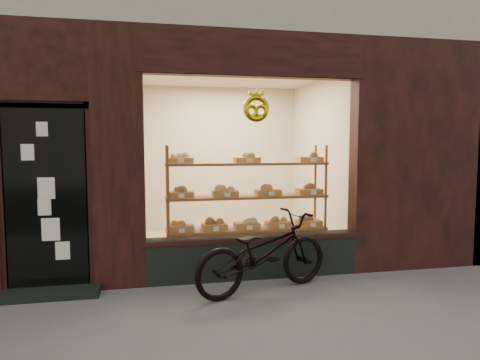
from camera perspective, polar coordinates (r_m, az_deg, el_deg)
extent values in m
cube|color=black|center=(5.59, 1.85, -10.14)|extent=(2.70, 0.25, 0.55)
cube|color=black|center=(5.36, -24.39, -2.26)|extent=(0.90, 0.04, 2.15)
cube|color=black|center=(5.43, -24.36, -13.63)|extent=(1.15, 0.35, 0.08)
torus|color=yellow|center=(5.31, 2.17, 9.49)|extent=(0.33, 0.07, 0.33)
cube|color=brown|center=(6.05, 0.89, -11.17)|extent=(2.20, 0.45, 0.04)
cube|color=brown|center=(5.93, 0.89, -6.52)|extent=(2.20, 0.45, 0.03)
cube|color=brown|center=(5.86, 0.90, -2.21)|extent=(2.20, 0.45, 0.04)
cube|color=brown|center=(5.82, 0.91, 2.20)|extent=(2.20, 0.45, 0.04)
cylinder|color=brown|center=(5.55, -9.54, -4.24)|extent=(0.04, 0.04, 1.70)
cylinder|color=brown|center=(6.02, 11.33, -3.55)|extent=(0.04, 0.04, 1.70)
cylinder|color=brown|center=(5.94, -9.67, -3.64)|extent=(0.04, 0.04, 1.70)
cylinder|color=brown|center=(6.37, 9.96, -3.05)|extent=(0.04, 0.04, 1.70)
cube|color=olive|center=(5.79, -7.88, -6.31)|extent=(0.34, 0.24, 0.07)
sphere|color=#CA6A2C|center=(5.78, -7.89, -5.49)|extent=(0.11, 0.11, 0.11)
cube|color=silver|center=(5.61, -7.76, -6.68)|extent=(0.07, 0.01, 0.05)
cube|color=olive|center=(5.84, -3.45, -6.19)|extent=(0.34, 0.24, 0.07)
sphere|color=brown|center=(5.82, -3.45, -5.36)|extent=(0.11, 0.11, 0.11)
cube|color=silver|center=(5.66, -3.18, -6.54)|extent=(0.07, 0.01, 0.05)
cube|color=olive|center=(5.92, 0.89, -6.03)|extent=(0.34, 0.24, 0.07)
sphere|color=tan|center=(5.90, 0.90, -5.22)|extent=(0.11, 0.11, 0.11)
cube|color=silver|center=(5.74, 1.30, -6.37)|extent=(0.07, 0.01, 0.05)
cube|color=olive|center=(6.03, 5.10, -5.84)|extent=(0.34, 0.24, 0.07)
sphere|color=#CA6A2C|center=(6.01, 5.10, -5.04)|extent=(0.11, 0.11, 0.11)
cube|color=silver|center=(5.86, 5.62, -6.17)|extent=(0.07, 0.01, 0.05)
cube|color=olive|center=(6.17, 9.12, -5.63)|extent=(0.34, 0.24, 0.07)
sphere|color=brown|center=(6.16, 9.13, -4.85)|extent=(0.11, 0.11, 0.11)
cube|color=silver|center=(6.00, 9.75, -5.94)|extent=(0.08, 0.01, 0.05)
cube|color=olive|center=(5.72, -7.94, -1.89)|extent=(0.34, 0.24, 0.07)
sphere|color=brown|center=(5.71, -7.95, -1.04)|extent=(0.11, 0.11, 0.11)
cube|color=silver|center=(5.54, -7.81, -2.12)|extent=(0.07, 0.01, 0.06)
cube|color=olive|center=(5.79, -2.00, -1.76)|extent=(0.34, 0.24, 0.07)
sphere|color=tan|center=(5.78, -2.00, -0.93)|extent=(0.11, 0.11, 0.11)
cube|color=silver|center=(5.61, -1.68, -1.98)|extent=(0.08, 0.01, 0.06)
cube|color=olive|center=(5.92, 3.74, -1.62)|extent=(0.34, 0.24, 0.07)
sphere|color=#CA6A2C|center=(5.91, 3.74, -0.80)|extent=(0.11, 0.11, 0.11)
cube|color=silver|center=(5.74, 4.23, -1.83)|extent=(0.07, 0.01, 0.06)
cube|color=olive|center=(6.11, 9.18, -1.47)|extent=(0.34, 0.24, 0.07)
sphere|color=brown|center=(6.10, 9.19, -0.68)|extent=(0.11, 0.11, 0.11)
cube|color=silver|center=(5.93, 9.81, -1.67)|extent=(0.08, 0.01, 0.06)
cube|color=olive|center=(5.69, -7.99, 2.61)|extent=(0.34, 0.24, 0.07)
sphere|color=tan|center=(5.68, -8.00, 3.47)|extent=(0.11, 0.11, 0.11)
cube|color=silver|center=(5.50, -7.87, 2.54)|extent=(0.07, 0.01, 0.06)
cube|color=olive|center=(5.81, 0.91, 2.71)|extent=(0.34, 0.24, 0.07)
sphere|color=#CA6A2C|center=(5.81, 0.91, 3.55)|extent=(0.11, 0.11, 0.11)
cube|color=silver|center=(5.63, 1.31, 2.64)|extent=(0.07, 0.01, 0.06)
cube|color=olive|center=(6.07, 9.24, 2.75)|extent=(0.34, 0.24, 0.07)
sphere|color=brown|center=(6.07, 9.25, 3.55)|extent=(0.11, 0.11, 0.11)
cube|color=silver|center=(5.90, 9.88, 2.67)|extent=(0.08, 0.01, 0.06)
imported|color=black|center=(5.04, 3.15, -9.66)|extent=(1.86, 1.15, 0.92)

